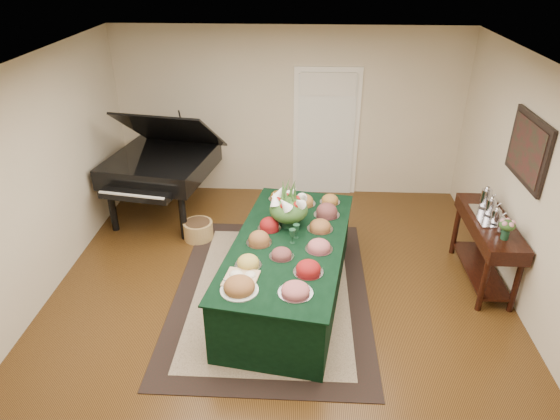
# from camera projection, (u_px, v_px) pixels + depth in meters

# --- Properties ---
(ground) EXTENTS (6.00, 6.00, 0.00)m
(ground) POSITION_uv_depth(u_px,v_px,m) (279.00, 299.00, 5.94)
(ground) COLOR black
(ground) RESTS_ON ground
(area_rug) EXTENTS (2.31, 3.24, 0.01)m
(area_rug) POSITION_uv_depth(u_px,v_px,m) (272.00, 292.00, 6.06)
(area_rug) COLOR black
(area_rug) RESTS_ON ground
(kitchen_doorway) EXTENTS (1.05, 0.07, 2.10)m
(kitchen_doorway) POSITION_uv_depth(u_px,v_px,m) (326.00, 135.00, 8.04)
(kitchen_doorway) COLOR white
(kitchen_doorway) RESTS_ON ground
(buffet_table) EXTENTS (1.61, 2.76, 0.77)m
(buffet_table) POSITION_uv_depth(u_px,v_px,m) (289.00, 269.00, 5.82)
(buffet_table) COLOR black
(buffet_table) RESTS_ON ground
(food_platters) EXTENTS (1.26, 2.29, 0.12)m
(food_platters) POSITION_uv_depth(u_px,v_px,m) (291.00, 239.00, 5.59)
(food_platters) COLOR silver
(food_platters) RESTS_ON buffet_table
(cutting_board) EXTENTS (0.38, 0.38, 0.10)m
(cutting_board) POSITION_uv_depth(u_px,v_px,m) (241.00, 275.00, 5.00)
(cutting_board) COLOR tan
(cutting_board) RESTS_ON buffet_table
(green_goblets) EXTENTS (0.12, 0.19, 0.18)m
(green_goblets) POSITION_uv_depth(u_px,v_px,m) (294.00, 234.00, 5.61)
(green_goblets) COLOR #153622
(green_goblets) RESTS_ON buffet_table
(floral_centerpiece) EXTENTS (0.47, 0.47, 0.47)m
(floral_centerpiece) POSITION_uv_depth(u_px,v_px,m) (289.00, 205.00, 5.82)
(floral_centerpiece) COLOR #153622
(floral_centerpiece) RESTS_ON buffet_table
(grand_piano) EXTENTS (1.73, 1.87, 1.73)m
(grand_piano) POSITION_uv_depth(u_px,v_px,m) (161.00, 164.00, 7.37)
(grand_piano) COLOR black
(grand_piano) RESTS_ON ground
(wicker_basket) EXTENTS (0.42, 0.42, 0.26)m
(wicker_basket) POSITION_uv_depth(u_px,v_px,m) (198.00, 230.00, 7.12)
(wicker_basket) COLOR olive
(wicker_basket) RESTS_ON ground
(mahogany_sideboard) EXTENTS (0.45, 1.43, 0.86)m
(mahogany_sideboard) POSITION_uv_depth(u_px,v_px,m) (488.00, 234.00, 5.99)
(mahogany_sideboard) COLOR black
(mahogany_sideboard) RESTS_ON ground
(tea_service) EXTENTS (0.34, 0.74, 0.30)m
(tea_service) POSITION_uv_depth(u_px,v_px,m) (492.00, 209.00, 5.89)
(tea_service) COLOR silver
(tea_service) RESTS_ON mahogany_sideboard
(pink_bouquet) EXTENTS (0.19, 0.19, 0.25)m
(pink_bouquet) POSITION_uv_depth(u_px,v_px,m) (507.00, 226.00, 5.44)
(pink_bouquet) COLOR #153622
(pink_bouquet) RESTS_ON mahogany_sideboard
(wall_painting) EXTENTS (0.05, 0.95, 0.75)m
(wall_painting) POSITION_uv_depth(u_px,v_px,m) (528.00, 150.00, 5.47)
(wall_painting) COLOR black
(wall_painting) RESTS_ON ground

